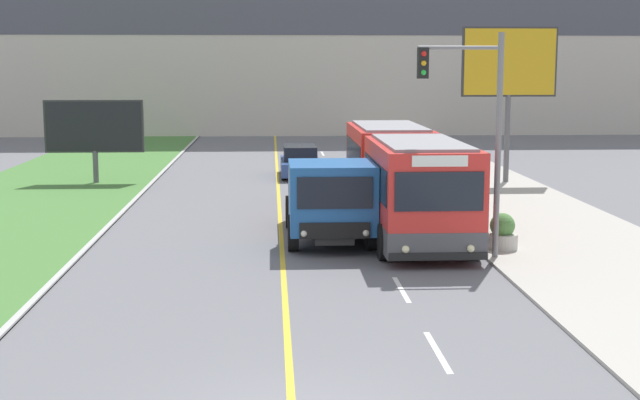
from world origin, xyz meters
TOP-DOWN VIEW (x-y plane):
  - lane_marking_centre at (0.38, 2.37)m, footprint 2.88×140.00m
  - city_bus at (3.96, 15.95)m, footprint 2.74×12.76m
  - dump_truck at (1.43, 13.31)m, footprint 2.52×6.35m
  - car_distant at (1.07, 29.23)m, footprint 1.80×4.30m
  - traffic_light_mast at (5.12, 10.89)m, footprint 2.28×0.32m
  - billboard_large at (10.12, 26.26)m, footprint 4.17×0.24m
  - billboard_small at (-8.08, 27.33)m, footprint 4.33×0.24m
  - planter_round_near at (6.19, 11.85)m, footprint 0.88×0.88m
  - planter_round_second at (6.36, 17.20)m, footprint 0.83×0.83m

SIDE VIEW (x-z plane):
  - lane_marking_centre at x=0.38m, z-range 0.00..0.01m
  - planter_round_near at x=6.19m, z-range 0.02..1.05m
  - planter_round_second at x=6.36m, z-range 0.02..1.07m
  - car_distant at x=1.07m, z-range -0.04..1.41m
  - dump_truck at x=1.43m, z-range 0.03..2.51m
  - city_bus at x=3.96m, z-range 0.03..3.11m
  - billboard_small at x=-8.08m, z-range 0.62..4.31m
  - traffic_light_mast at x=5.12m, z-range 0.82..6.89m
  - billboard_large at x=10.12m, z-range 1.66..8.51m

